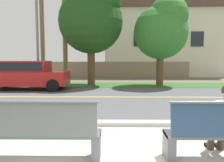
% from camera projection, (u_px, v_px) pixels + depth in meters
% --- Properties ---
extents(ground_plane, '(140.00, 140.00, 0.00)m').
position_uv_depth(ground_plane, '(121.00, 92.00, 11.20)').
color(ground_plane, '#665B4C').
extents(sidewalk_pavement, '(44.00, 3.60, 0.01)m').
position_uv_depth(sidewalk_pavement, '(133.00, 161.00, 3.64)').
color(sidewalk_pavement, beige).
rests_on(sidewalk_pavement, ground_plane).
extents(curb_edge, '(44.00, 0.30, 0.11)m').
position_uv_depth(curb_edge, '(127.00, 123.00, 5.58)').
color(curb_edge, '#ADA89E').
rests_on(curb_edge, ground_plane).
extents(street_asphalt, '(52.00, 8.00, 0.01)m').
position_uv_depth(street_asphalt, '(122.00, 97.00, 9.71)').
color(street_asphalt, '#515156').
rests_on(street_asphalt, ground_plane).
extents(road_centre_line, '(48.00, 0.14, 0.01)m').
position_uv_depth(road_centre_line, '(122.00, 97.00, 9.71)').
color(road_centre_line, '#E0CC4C').
rests_on(road_centre_line, ground_plane).
extents(far_verge_grass, '(48.00, 2.80, 0.02)m').
position_uv_depth(far_verge_grass, '(120.00, 85.00, 14.23)').
color(far_verge_grass, '#2D6026').
rests_on(far_verge_grass, ground_plane).
extents(bench_left, '(1.99, 0.48, 1.01)m').
position_uv_depth(bench_left, '(39.00, 133.00, 3.63)').
color(bench_left, slate).
rests_on(bench_left, ground_plane).
extents(car_red_near, '(4.30, 1.86, 1.54)m').
position_uv_depth(car_red_near, '(27.00, 74.00, 12.08)').
color(car_red_near, red).
rests_on(car_red_near, ground_plane).
extents(streetlamp, '(0.24, 2.10, 6.59)m').
position_uv_depth(streetlamp, '(38.00, 24.00, 13.73)').
color(streetlamp, gray).
rests_on(streetlamp, ground_plane).
extents(shade_tree_far_left, '(3.94, 3.94, 6.50)m').
position_uv_depth(shade_tree_far_left, '(93.00, 17.00, 13.74)').
color(shade_tree_far_left, brown).
rests_on(shade_tree_far_left, ground_plane).
extents(shade_tree_left, '(3.25, 3.25, 5.37)m').
position_uv_depth(shade_tree_left, '(163.00, 28.00, 13.57)').
color(shade_tree_left, brown).
rests_on(shade_tree_left, ground_plane).
extents(garden_wall, '(13.00, 0.36, 1.40)m').
position_uv_depth(garden_wall, '(116.00, 70.00, 20.13)').
color(garden_wall, gray).
rests_on(garden_wall, ground_plane).
extents(house_across_street, '(12.06, 6.91, 6.76)m').
position_uv_depth(house_across_street, '(161.00, 41.00, 22.98)').
color(house_across_street, beige).
rests_on(house_across_street, ground_plane).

